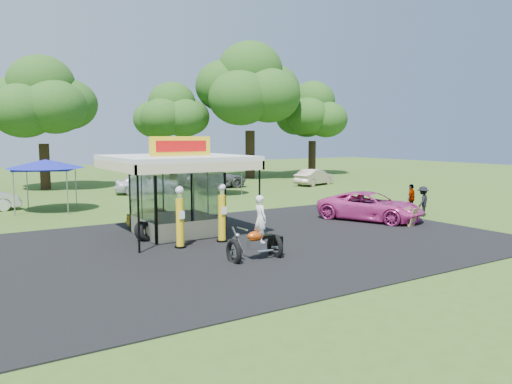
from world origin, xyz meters
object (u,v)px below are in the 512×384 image
a_frame_sign (412,217)px  bg_car_e (314,177)px  tent_west (45,164)px  spectator_east_b (411,198)px  bg_car_c (147,183)px  gas_station_kiosk (176,193)px  bg_car_d (213,178)px  kiosk_car (158,217)px  spectator_east_a (423,201)px  gas_pump_left (180,219)px  motorcycle (258,234)px  pink_sedan (371,206)px  gas_pump_right (222,214)px  tent_east (216,159)px

a_frame_sign → bg_car_e: size_ratio=0.21×
bg_car_e → tent_west: 22.51m
spectator_east_b → bg_car_c: size_ratio=0.34×
bg_car_c → gas_station_kiosk: bearing=179.3°
gas_station_kiosk → bg_car_c: size_ratio=1.16×
bg_car_d → kiosk_car: bearing=147.4°
bg_car_e → tent_west: size_ratio=1.01×
gas_station_kiosk → spectator_east_a: gas_station_kiosk is taller
a_frame_sign → tent_west: size_ratio=0.22×
gas_pump_left → spectator_east_a: gas_pump_left is taller
bg_car_d → gas_station_kiosk: bearing=151.2°
gas_station_kiosk → motorcycle: bearing=-83.8°
tent_west → pink_sedan: bearing=-42.6°
gas_pump_right → kiosk_car: 4.73m
a_frame_sign → bg_car_c: bg_car_c is taller
kiosk_car → tent_west: tent_west is taller
kiosk_car → bg_car_c: size_ratio=0.61×
bg_car_c → tent_east: size_ratio=1.15×
bg_car_c → tent_east: tent_east is taller
gas_station_kiosk → a_frame_sign: size_ratio=6.04×
motorcycle → pink_sedan: motorcycle is taller
gas_pump_left → spectator_east_b: 14.51m
bg_car_c → bg_car_e: bearing=-80.7°
spectator_east_a → bg_car_e: spectator_east_a is taller
bg_car_c → spectator_east_b: bearing=-135.6°
spectator_east_a → bg_car_c: (-8.56, 17.61, -0.00)m
motorcycle → gas_pump_right: bearing=86.6°
gas_station_kiosk → gas_pump_left: gas_station_kiosk is taller
tent_east → gas_station_kiosk: bearing=-124.3°
a_frame_sign → spectator_east_b: size_ratio=0.57×
gas_pump_right → spectator_east_b: size_ratio=1.51×
spectator_east_a → tent_west: size_ratio=0.38×
a_frame_sign → spectator_east_a: (2.95, 1.78, 0.34)m
a_frame_sign → pink_sedan: size_ratio=0.17×
a_frame_sign → bg_car_d: bearing=75.3°
tent_west → motorcycle: bearing=-75.5°
gas_pump_left → bg_car_c: size_ratio=0.51×
bg_car_e → tent_west: bearing=80.8°
gas_pump_right → bg_car_d: size_ratio=0.42×
a_frame_sign → spectator_east_b: spectator_east_b is taller
pink_sedan → bg_car_e: size_ratio=1.22×
gas_station_kiosk → kiosk_car: (-0.00, 2.21, -1.30)m
kiosk_car → tent_east: size_ratio=0.70×
bg_car_c → tent_west: size_ratio=1.12×
gas_pump_left → bg_car_e: 25.54m
gas_station_kiosk → spectator_east_b: size_ratio=3.46×
spectator_east_b → spectator_east_a: bearing=42.5°
pink_sedan → tent_west: bearing=114.1°
gas_pump_right → bg_car_d: (9.39, 18.92, -0.35)m
gas_station_kiosk → bg_car_c: bearing=74.3°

